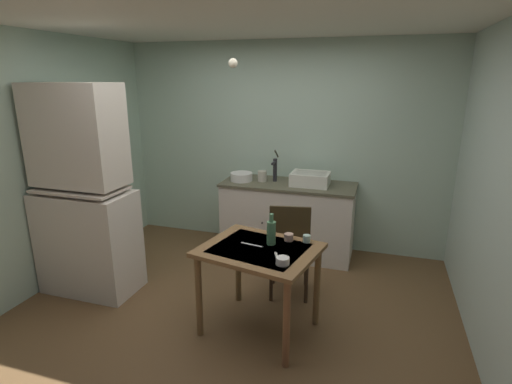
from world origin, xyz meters
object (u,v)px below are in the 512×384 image
(hand_pump, at_px, (275,168))
(dining_table, at_px, (259,261))
(mixing_bowl_counter, at_px, (241,177))
(hutch_cabinet, at_px, (84,199))
(glass_bottle, at_px, (271,232))
(sink_basin, at_px, (310,179))
(serving_bowl_wide, at_px, (283,261))
(chair_far_side, at_px, (290,249))
(teacup_mint, at_px, (307,239))

(hand_pump, distance_m, dining_table, 1.75)
(mixing_bowl_counter, bearing_deg, hutch_cabinet, -128.66)
(hutch_cabinet, xyz_separation_m, glass_bottle, (1.92, -0.05, -0.10))
(hutch_cabinet, distance_m, mixing_bowl_counter, 1.82)
(sink_basin, bearing_deg, hutch_cabinet, -143.36)
(hand_pump, height_order, serving_bowl_wide, hand_pump)
(chair_far_side, bearing_deg, dining_table, -101.71)
(mixing_bowl_counter, relative_size, dining_table, 0.26)
(chair_far_side, height_order, serving_bowl_wide, chair_far_side)
(serving_bowl_wide, bearing_deg, hutch_cabinet, 169.52)
(teacup_mint, bearing_deg, chair_far_side, 121.68)
(hutch_cabinet, bearing_deg, serving_bowl_wide, -10.48)
(hutch_cabinet, distance_m, sink_basin, 2.46)
(sink_basin, height_order, glass_bottle, sink_basin)
(hand_pump, xyz_separation_m, serving_bowl_wide, (0.57, -1.90, -0.27))
(sink_basin, relative_size, hand_pump, 1.13)
(hand_pump, relative_size, teacup_mint, 6.00)
(hutch_cabinet, relative_size, serving_bowl_wide, 20.11)
(chair_far_side, bearing_deg, teacup_mint, -58.32)
(chair_far_side, relative_size, glass_bottle, 3.67)
(serving_bowl_wide, relative_size, teacup_mint, 1.59)
(sink_basin, height_order, serving_bowl_wide, sink_basin)
(dining_table, height_order, teacup_mint, teacup_mint)
(glass_bottle, bearing_deg, teacup_mint, 24.96)
(mixing_bowl_counter, relative_size, glass_bottle, 1.01)
(hutch_cabinet, xyz_separation_m, serving_bowl_wide, (2.10, -0.39, -0.18))
(sink_basin, height_order, teacup_mint, sink_basin)
(serving_bowl_wide, bearing_deg, teacup_mint, 78.70)
(sink_basin, relative_size, dining_table, 0.42)
(mixing_bowl_counter, bearing_deg, dining_table, -65.64)
(sink_basin, height_order, hand_pump, hand_pump)
(glass_bottle, bearing_deg, sink_basin, 87.91)
(mixing_bowl_counter, bearing_deg, hand_pump, 13.49)
(hutch_cabinet, distance_m, serving_bowl_wide, 2.14)
(dining_table, height_order, serving_bowl_wide, serving_bowl_wide)
(sink_basin, height_order, dining_table, sink_basin)
(mixing_bowl_counter, height_order, dining_table, mixing_bowl_counter)
(chair_far_side, bearing_deg, serving_bowl_wide, -81.10)
(hutch_cabinet, height_order, serving_bowl_wide, hutch_cabinet)
(serving_bowl_wide, height_order, glass_bottle, glass_bottle)
(glass_bottle, bearing_deg, hand_pump, 103.93)
(hutch_cabinet, xyz_separation_m, chair_far_side, (1.97, 0.45, -0.45))
(hand_pump, xyz_separation_m, teacup_mint, (0.66, -1.43, -0.27))
(hand_pump, relative_size, dining_table, 0.37)
(serving_bowl_wide, xyz_separation_m, glass_bottle, (-0.18, 0.34, 0.08))
(dining_table, height_order, chair_far_side, chair_far_side)
(dining_table, bearing_deg, hutch_cabinet, 175.20)
(chair_far_side, xyz_separation_m, glass_bottle, (-0.05, -0.49, 0.36))
(hutch_cabinet, height_order, dining_table, hutch_cabinet)
(teacup_mint, xyz_separation_m, glass_bottle, (-0.28, -0.13, 0.08))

